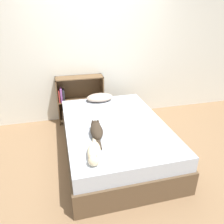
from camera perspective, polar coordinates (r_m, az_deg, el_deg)
ground_plane at (r=3.39m, az=0.66°, el=-10.67°), size 8.00×8.00×0.00m
wall_back at (r=4.16m, az=-4.36°, el=15.08°), size 8.00×0.06×2.50m
bed at (r=3.24m, az=0.68°, el=-6.99°), size 1.42×2.07×0.52m
pillow at (r=3.83m, az=-3.22°, el=3.82°), size 0.46×0.30×0.13m
cat_light at (r=2.42m, az=-4.70°, el=-10.56°), size 0.21×0.54×0.14m
cat_dark at (r=2.81m, az=-4.08°, el=-4.79°), size 0.19×0.57×0.15m
bookshelf at (r=4.21m, az=-8.64°, el=3.62°), size 0.86×0.26×0.88m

